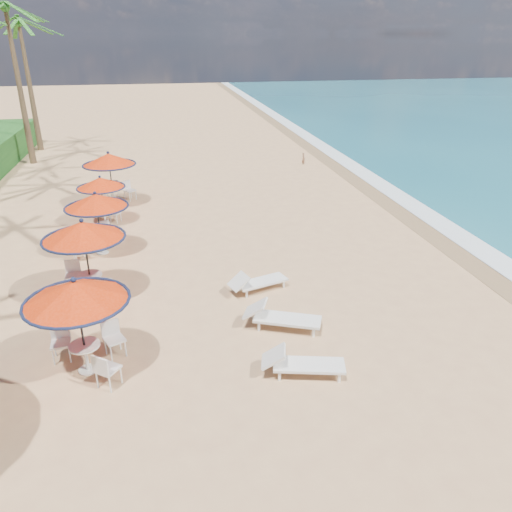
# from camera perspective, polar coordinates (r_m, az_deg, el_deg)

# --- Properties ---
(ground) EXTENTS (160.00, 160.00, 0.00)m
(ground) POSITION_cam_1_polar(r_m,az_deg,el_deg) (13.84, 2.72, -10.18)
(ground) COLOR tan
(ground) RESTS_ON ground
(foam_strip) EXTENTS (1.20, 140.00, 0.04)m
(foam_strip) POSITION_cam_1_polar(r_m,az_deg,el_deg) (25.54, 18.01, 5.11)
(foam_strip) COLOR white
(foam_strip) RESTS_ON ground
(wetsand_band) EXTENTS (1.40, 140.00, 0.02)m
(wetsand_band) POSITION_cam_1_polar(r_m,az_deg,el_deg) (25.13, 16.20, 5.04)
(wetsand_band) COLOR olive
(wetsand_band) RESTS_ON ground
(station_0) EXTENTS (2.52, 2.52, 2.63)m
(station_0) POSITION_cam_1_polar(r_m,az_deg,el_deg) (12.63, -19.60, -5.11)
(station_0) COLOR black
(station_0) RESTS_ON ground
(station_1) EXTENTS (2.56, 2.56, 2.67)m
(station_1) POSITION_cam_1_polar(r_m,az_deg,el_deg) (16.27, -19.20, 1.66)
(station_1) COLOR black
(station_1) RESTS_ON ground
(station_2) EXTENTS (2.38, 2.50, 2.48)m
(station_2) POSITION_cam_1_polar(r_m,az_deg,el_deg) (19.65, -17.87, 5.43)
(station_2) COLOR black
(station_2) RESTS_ON ground
(station_3) EXTENTS (2.10, 2.14, 2.19)m
(station_3) POSITION_cam_1_polar(r_m,az_deg,el_deg) (23.00, -17.23, 7.57)
(station_3) COLOR black
(station_3) RESTS_ON ground
(station_4) EXTENTS (2.55, 2.55, 2.66)m
(station_4) POSITION_cam_1_polar(r_m,az_deg,el_deg) (25.53, -16.32, 10.08)
(station_4) COLOR black
(station_4) RESTS_ON ground
(lounger_near) EXTENTS (2.15, 1.12, 0.74)m
(lounger_near) POSITION_cam_1_polar(r_m,az_deg,el_deg) (12.65, 5.09, -12.07)
(lounger_near) COLOR silver
(lounger_near) RESTS_ON ground
(lounger_mid) EXTENTS (2.31, 1.50, 0.80)m
(lounger_mid) POSITION_cam_1_polar(r_m,az_deg,el_deg) (14.41, 2.71, -6.93)
(lounger_mid) COLOR silver
(lounger_mid) RESTS_ON ground
(lounger_far) EXTENTS (2.09, 1.21, 0.72)m
(lounger_far) POSITION_cam_1_polar(r_m,az_deg,el_deg) (16.40, 0.03, -2.95)
(lounger_far) COLOR silver
(lounger_far) RESTS_ON ground
(palm_6) EXTENTS (5.00, 5.00, 9.48)m
(palm_6) POSITION_cam_1_polar(r_m,az_deg,el_deg) (35.66, -26.60, 23.20)
(palm_6) COLOR brown
(palm_6) RESTS_ON ground
(palm_7) EXTENTS (5.00, 5.00, 8.75)m
(palm_7) POSITION_cam_1_polar(r_m,az_deg,el_deg) (39.89, -25.36, 22.25)
(palm_7) COLOR brown
(palm_7) RESTS_ON ground
(person) EXTENTS (0.24, 0.33, 0.83)m
(person) POSITION_cam_1_polar(r_m,az_deg,el_deg) (33.06, 5.45, 11.07)
(person) COLOR #986A4D
(person) RESTS_ON ground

